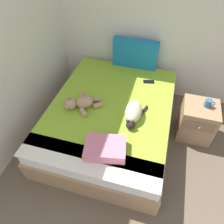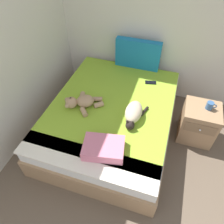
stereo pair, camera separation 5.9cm
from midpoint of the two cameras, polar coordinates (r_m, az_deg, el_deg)
name	(u,v)px [view 2 (the right image)]	position (r m, az deg, el deg)	size (l,w,h in m)	color
ground_plane	(158,219)	(2.44, 13.11, -26.41)	(9.93, 9.93, 0.00)	brown
wall_back	(201,15)	(3.03, 23.56, 22.83)	(3.85, 0.06, 2.55)	silver
bed	(112,118)	(2.76, 0.54, -1.78)	(1.50, 1.93, 0.50)	#9E7A56
patterned_cushion	(138,54)	(3.14, 7.53, 15.23)	(0.64, 0.10, 0.42)	#1972AD
cat	(133,113)	(2.39, 6.50, -0.34)	(0.25, 0.43, 0.15)	#C6B293
teddy_bear	(81,102)	(2.55, -7.63, 2.74)	(0.46, 0.38, 0.15)	tan
cell_phone	(151,82)	(2.96, 10.96, 7.84)	(0.16, 0.10, 0.01)	black
throw_pillow	(104,148)	(2.10, -1.46, -9.70)	(0.40, 0.28, 0.11)	#D1728C
nightstand	(198,123)	(2.93, 22.75, -2.74)	(0.43, 0.43, 0.50)	#9E7A56
mug	(210,106)	(2.77, 25.50, 1.57)	(0.12, 0.08, 0.09)	#33598C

